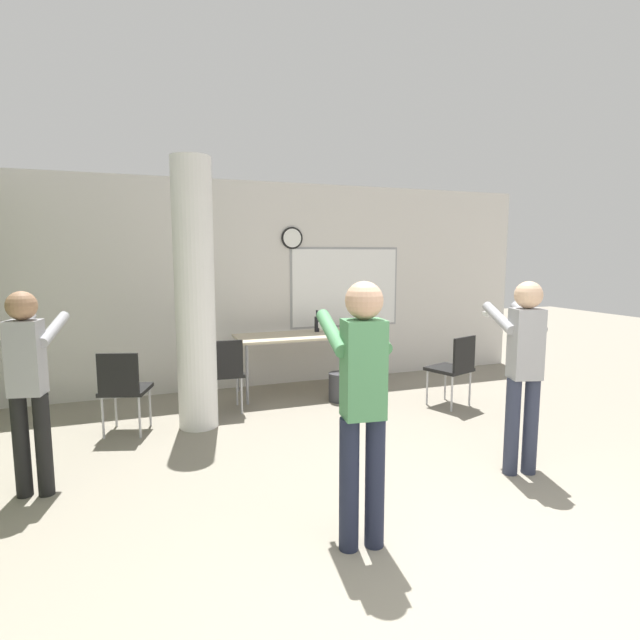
# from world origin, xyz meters

# --- Properties ---
(ground_plane) EXTENTS (24.00, 24.00, 0.00)m
(ground_plane) POSITION_xyz_m (0.00, 0.00, 0.00)
(ground_plane) COLOR gray
(wall_back) EXTENTS (8.00, 0.15, 2.80)m
(wall_back) POSITION_xyz_m (0.02, 5.06, 1.40)
(wall_back) COLOR silver
(wall_back) RESTS_ON ground_plane
(support_pillar) EXTENTS (0.41, 0.41, 2.80)m
(support_pillar) POSITION_xyz_m (-1.17, 3.58, 1.40)
(support_pillar) COLOR white
(support_pillar) RESTS_ON ground_plane
(folding_table) EXTENTS (1.72, 0.74, 0.78)m
(folding_table) POSITION_xyz_m (0.29, 4.48, 0.73)
(folding_table) COLOR beige
(folding_table) RESTS_ON ground_plane
(bottle_on_table) EXTENTS (0.07, 0.07, 0.30)m
(bottle_on_table) POSITION_xyz_m (0.56, 4.65, 0.89)
(bottle_on_table) COLOR black
(bottle_on_table) RESTS_ON folding_table
(waste_bin) EXTENTS (0.29, 0.29, 0.36)m
(waste_bin) POSITION_xyz_m (0.61, 3.93, 0.18)
(waste_bin) COLOR #38383D
(waste_bin) RESTS_ON ground_plane
(chair_table_left) EXTENTS (0.46, 0.46, 0.87)m
(chair_table_left) POSITION_xyz_m (-0.83, 3.95, 0.51)
(chair_table_left) COLOR black
(chair_table_left) RESTS_ON ground_plane
(chair_mid_room) EXTENTS (0.56, 0.56, 0.87)m
(chair_mid_room) POSITION_xyz_m (1.80, 3.23, 0.51)
(chair_mid_room) COLOR black
(chair_mid_room) RESTS_ON ground_plane
(chair_near_pillar) EXTENTS (0.55, 0.55, 0.87)m
(chair_near_pillar) POSITION_xyz_m (-1.90, 3.58, 0.51)
(chair_near_pillar) COLOR black
(chair_near_pillar) RESTS_ON ground_plane
(person_watching_back) EXTENTS (0.43, 0.61, 1.56)m
(person_watching_back) POSITION_xyz_m (-2.51, 2.45, 0.92)
(person_watching_back) COLOR black
(person_watching_back) RESTS_ON ground_plane
(person_playing_front) EXTENTS (0.42, 0.67, 1.67)m
(person_playing_front) POSITION_xyz_m (-0.46, 0.98, 0.98)
(person_playing_front) COLOR #1E2338
(person_playing_front) RESTS_ON ground_plane
(person_playing_side) EXTENTS (0.46, 0.67, 1.61)m
(person_playing_side) POSITION_xyz_m (1.23, 1.50, 0.95)
(person_playing_side) COLOR #2D3347
(person_playing_side) RESTS_ON ground_plane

